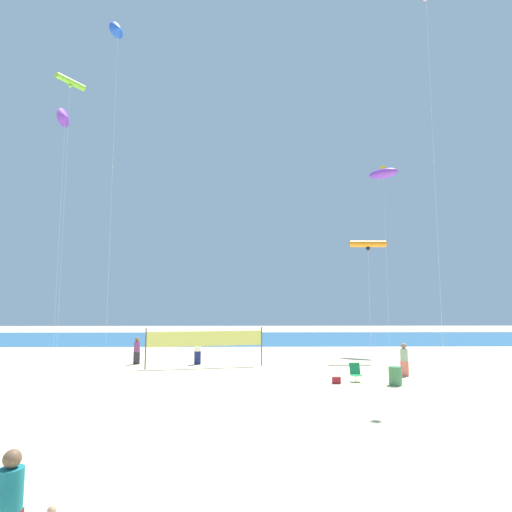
# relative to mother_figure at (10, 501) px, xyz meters

# --- Properties ---
(ground_plane) EXTENTS (120.00, 120.00, 0.00)m
(ground_plane) POSITION_rel_mother_figure_xyz_m (2.77, 8.99, -0.86)
(ground_plane) COLOR beige
(ocean_band) EXTENTS (120.00, 20.00, 0.01)m
(ocean_band) POSITION_rel_mother_figure_xyz_m (2.77, 42.09, -0.86)
(ocean_band) COLOR #28608C
(ocean_band) RESTS_ON ground
(mother_figure) EXTENTS (0.37, 0.37, 1.62)m
(mother_figure) POSITION_rel_mother_figure_xyz_m (0.00, 0.00, 0.00)
(mother_figure) COLOR maroon
(mother_figure) RESTS_ON ground
(beachgoer_sage_shirt) EXTENTS (0.40, 0.40, 1.73)m
(beachgoer_sage_shirt) POSITION_rel_mother_figure_xyz_m (11.94, 16.36, 0.06)
(beachgoer_sage_shirt) COLOR #EA7260
(beachgoer_sage_shirt) RESTS_ON ground
(beachgoer_plum_shirt) EXTENTS (0.39, 0.39, 1.69)m
(beachgoer_plum_shirt) POSITION_rel_mother_figure_xyz_m (-3.61, 21.16, 0.04)
(beachgoer_plum_shirt) COLOR #2D2D33
(beachgoer_plum_shirt) RESTS_ON ground
(beachgoer_white_shirt) EXTENTS (0.42, 0.42, 1.82)m
(beachgoer_white_shirt) POSITION_rel_mother_figure_xyz_m (0.32, 20.98, 0.11)
(beachgoer_white_shirt) COLOR navy
(beachgoer_white_shirt) RESTS_ON ground
(folding_beach_chair) EXTENTS (0.52, 0.65, 0.89)m
(folding_beach_chair) POSITION_rel_mother_figure_xyz_m (8.92, 14.83, -0.40)
(folding_beach_chair) COLOR #1E8C4C
(folding_beach_chair) RESTS_ON ground
(trash_barrel) EXTENTS (0.60, 0.60, 0.86)m
(trash_barrel) POSITION_rel_mother_figure_xyz_m (10.56, 13.78, -0.43)
(trash_barrel) COLOR #3F7F4C
(trash_barrel) RESTS_ON ground
(volleyball_net) EXTENTS (6.99, 1.53, 2.40)m
(volleyball_net) POSITION_rel_mother_figure_xyz_m (0.94, 19.60, 0.76)
(volleyball_net) COLOR #4C4C51
(volleyball_net) RESTS_ON ground
(beach_handbag) EXTENTS (0.40, 0.20, 0.32)m
(beach_handbag) POSITION_rel_mother_figure_xyz_m (7.84, 14.22, -0.71)
(beach_handbag) COLOR maroon
(beach_handbag) RESTS_ON ground
(kite_lime_tube) EXTENTS (1.72, 2.35, 21.58)m
(kite_lime_tube) POSITION_rel_mother_figure_xyz_m (-10.58, 25.37, 20.41)
(kite_lime_tube) COLOR silver
(kite_lime_tube) RESTS_ON ground
(kite_pink_diamond) EXTENTS (0.39, 0.40, 20.96)m
(kite_pink_diamond) POSITION_rel_mother_figure_xyz_m (13.43, 14.96, 17.90)
(kite_pink_diamond) COLOR silver
(kite_pink_diamond) RESTS_ON ground
(kite_blue_delta) EXTENTS (0.93, 1.06, 21.69)m
(kite_blue_delta) POSITION_rel_mother_figure_xyz_m (-4.74, 18.51, 20.23)
(kite_blue_delta) COLOR silver
(kite_blue_delta) RESTS_ON ground
(kite_violet_inflatable) EXTENTS (2.59, 1.99, 15.70)m
(kite_violet_inflatable) POSITION_rel_mother_figure_xyz_m (15.18, 28.70, 14.16)
(kite_violet_inflatable) COLOR silver
(kite_violet_inflatable) RESTS_ON ground
(kite_orange_tube) EXTENTS (2.60, 0.48, 8.36)m
(kite_orange_tube) POSITION_rel_mother_figure_xyz_m (12.14, 23.36, 7.25)
(kite_orange_tube) COLOR silver
(kite_orange_tube) RESTS_ON ground
(kite_violet_delta) EXTENTS (0.70, 1.36, 17.50)m
(kite_violet_delta) POSITION_rel_mother_figure_xyz_m (-9.31, 21.95, 15.94)
(kite_violet_delta) COLOR silver
(kite_violet_delta) RESTS_ON ground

